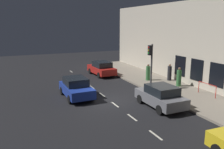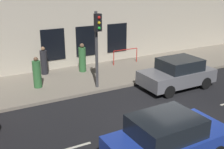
{
  "view_description": "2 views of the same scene",
  "coord_description": "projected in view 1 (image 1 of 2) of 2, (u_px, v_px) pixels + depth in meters",
  "views": [
    {
      "loc": [
        -6.73,
        -15.73,
        5.82
      ],
      "look_at": [
        0.83,
        1.44,
        1.69
      ],
      "focal_mm": 37.53,
      "sensor_mm": 36.0,
      "label": 1
    },
    {
      "loc": [
        -8.1,
        7.09,
        5.61
      ],
      "look_at": [
        2.1,
        1.59,
        1.62
      ],
      "focal_mm": 45.38,
      "sensor_mm": 36.0,
      "label": 2
    }
  ],
  "objects": [
    {
      "name": "pedestrian_1",
      "position": [
        148.0,
        73.0,
        23.62
      ],
      "size": [
        0.51,
        0.51,
        1.64
      ],
      "rotation": [
        0.0,
        0.0,
        2.91
      ],
      "color": "#336B38",
      "rests_on": "sidewalk"
    },
    {
      "name": "parked_car_3",
      "position": [
        76.0,
        88.0,
        18.62
      ],
      "size": [
        2.04,
        4.05,
        1.58
      ],
      "rotation": [
        0.0,
        0.0,
        3.16
      ],
      "color": "#1E389E",
      "rests_on": "ground"
    },
    {
      "name": "lane_centre_line",
      "position": [
        115.0,
        105.0,
        17.07
      ],
      "size": [
        0.12,
        27.2,
        0.01
      ],
      "color": "beige",
      "rests_on": "ground"
    },
    {
      "name": "traffic_light",
      "position": [
        151.0,
        59.0,
        20.14
      ],
      "size": [
        0.49,
        0.32,
        3.92
      ],
      "color": "#424244",
      "rests_on": "sidewalk"
    },
    {
      "name": "pedestrian_2",
      "position": [
        170.0,
        73.0,
        23.57
      ],
      "size": [
        0.51,
        0.51,
        1.66
      ],
      "rotation": [
        0.0,
        0.0,
        1.27
      ],
      "color": "#232328",
      "rests_on": "sidewalk"
    },
    {
      "name": "parked_car_1",
      "position": [
        102.0,
        68.0,
        26.54
      ],
      "size": [
        2.14,
        4.26,
        1.58
      ],
      "rotation": [
        0.0,
        0.0,
        0.06
      ],
      "color": "red",
      "rests_on": "ground"
    },
    {
      "name": "building_facade",
      "position": [
        201.0,
        45.0,
        20.58
      ],
      "size": [
        0.65,
        32.0,
        7.86
      ],
      "color": "beige",
      "rests_on": "ground"
    },
    {
      "name": "parked_car_0",
      "position": [
        161.0,
        96.0,
        16.45
      ],
      "size": [
        2.02,
        3.97,
        1.58
      ],
      "rotation": [
        0.0,
        0.0,
        0.01
      ],
      "color": "slate",
      "rests_on": "ground"
    },
    {
      "name": "red_railing",
      "position": [
        207.0,
        87.0,
        18.64
      ],
      "size": [
        0.05,
        1.83,
        0.97
      ],
      "color": "red",
      "rests_on": "sidewalk"
    },
    {
      "name": "pedestrian_0",
      "position": [
        179.0,
        78.0,
        21.37
      ],
      "size": [
        0.47,
        0.47,
        1.75
      ],
      "rotation": [
        0.0,
        0.0,
        1.66
      ],
      "color": "#336B38",
      "rests_on": "sidewalk"
    },
    {
      "name": "ground_plane",
      "position": [
        110.0,
        101.0,
        17.96
      ],
      "size": [
        60.0,
        60.0,
        0.0
      ],
      "primitive_type": "plane",
      "color": "black"
    },
    {
      "name": "sidewalk",
      "position": [
        175.0,
        90.0,
        20.4
      ],
      "size": [
        4.5,
        32.0,
        0.15
      ],
      "color": "gray",
      "rests_on": "ground"
    }
  ]
}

